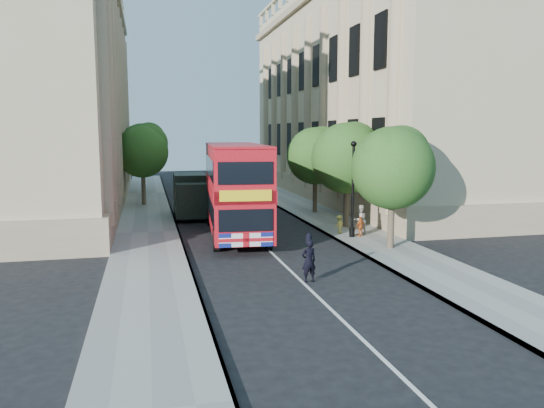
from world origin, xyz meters
TOP-DOWN VIEW (x-y plane):
  - ground at (0.00, 0.00)m, footprint 120.00×120.00m
  - pavement_right at (5.75, 10.00)m, footprint 3.50×80.00m
  - pavement_left at (-5.75, 10.00)m, footprint 3.50×80.00m
  - building_right at (13.80, 24.00)m, footprint 12.00×38.00m
  - building_left at (-13.80, 24.00)m, footprint 12.00×38.00m
  - tree_right_near at (5.84, 3.03)m, footprint 4.00×4.00m
  - tree_right_mid at (5.84, 9.03)m, footprint 4.20×4.20m
  - tree_right_far at (5.84, 15.03)m, footprint 4.00×4.00m
  - tree_left_far at (-5.96, 22.03)m, footprint 4.00×4.00m
  - tree_left_back at (-5.96, 30.03)m, footprint 4.20×4.20m
  - lamp_post at (5.00, 6.00)m, footprint 0.32×0.32m
  - double_decker_bus at (-0.97, 8.35)m, footprint 3.67×10.98m
  - box_van at (-2.90, 15.16)m, footprint 2.18×5.16m
  - police_constable at (0.23, -1.45)m, footprint 0.67×0.50m
  - woman_pedestrian at (5.64, 6.45)m, footprint 0.97×0.86m
  - child_a at (5.49, 6.02)m, footprint 0.69×0.48m
  - child_b at (4.69, 7.15)m, footprint 0.76×0.65m

SIDE VIEW (x-z plane):
  - ground at x=0.00m, z-range 0.00..0.00m
  - pavement_right at x=5.75m, z-range 0.00..0.12m
  - pavement_left at x=-5.75m, z-range 0.00..0.12m
  - child_b at x=4.69m, z-range 0.12..1.14m
  - child_a at x=5.49m, z-range 0.12..1.21m
  - police_constable at x=0.23m, z-range 0.00..1.67m
  - woman_pedestrian at x=5.64m, z-range 0.12..1.78m
  - box_van at x=-2.90m, z-range -0.03..2.90m
  - lamp_post at x=5.00m, z-range -0.07..5.09m
  - double_decker_bus at x=-0.97m, z-range 0.26..5.25m
  - tree_right_near at x=5.84m, z-range 1.21..7.29m
  - tree_right_far at x=5.84m, z-range 1.24..7.39m
  - tree_left_far at x=-5.96m, z-range 1.30..7.59m
  - tree_right_mid at x=5.84m, z-range 1.26..7.63m
  - tree_left_back at x=-5.96m, z-range 1.38..8.03m
  - building_right at x=13.80m, z-range 0.00..18.00m
  - building_left at x=-13.80m, z-range 0.00..18.00m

